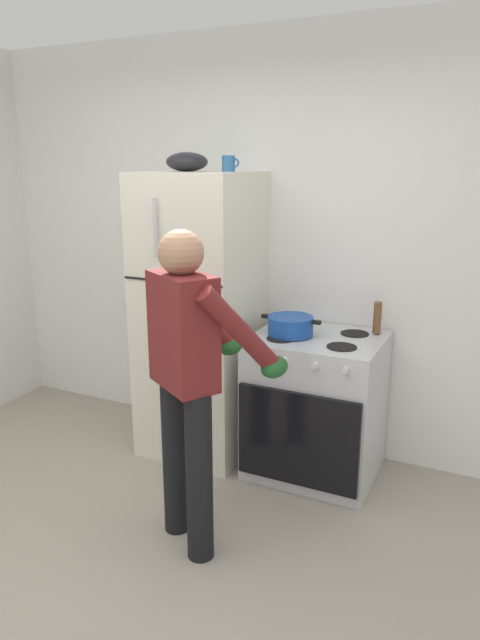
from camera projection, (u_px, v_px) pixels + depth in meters
The scene contains 9 objects.
ground at pixel (99, 616), 2.45m from camera, with size 8.00×8.00×0.00m, color #9E9384.
kitchen_wall_back at pixel (275, 246), 3.79m from camera, with size 6.00×0.10×2.70m, color white.
refrigerator at pixel (201, 316), 3.73m from camera, with size 0.68×0.72×1.83m.
stove_range at pixel (315, 406), 3.51m from camera, with size 0.76×0.67×0.89m.
person_cook at pixel (191, 365), 2.71m from camera, with size 0.66×0.70×1.60m.
red_pot at pixel (291, 325), 3.41m from camera, with size 0.37×0.27×0.11m.
coffee_mug at pixel (229, 164), 3.44m from camera, with size 0.11×0.08×0.10m.
pepper_mill at pixel (377, 318), 3.43m from camera, with size 0.05×0.05×0.19m, color brown.
mixing_bowl at pixel (187, 162), 3.50m from camera, with size 0.26×0.26×0.12m, color black.
Camera 1 is at (1.42, -1.57, 1.88)m, focal length 32.07 mm.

